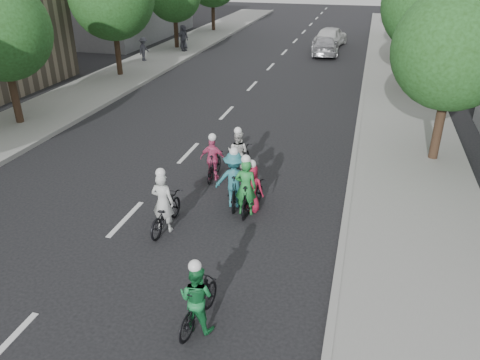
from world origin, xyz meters
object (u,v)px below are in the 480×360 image
at_px(follow_car_lead, 324,46).
at_px(spectator_1, 183,38).
at_px(cyclist_2, 238,156).
at_px(follow_car_trail, 331,36).
at_px(cyclist_5, 214,162).
at_px(cyclist_1, 252,193).
at_px(cyclist_0, 198,301).
at_px(cyclist_3, 235,183).
at_px(cyclist_4, 246,193).
at_px(spectator_0, 144,49).
at_px(spectator_2, 183,37).
at_px(cyclist_6, 165,209).

relative_size(follow_car_lead, spectator_1, 2.47).
relative_size(cyclist_2, follow_car_trail, 0.38).
bearing_deg(cyclist_5, cyclist_1, 133.88).
xyz_separation_m(cyclist_0, cyclist_5, (-1.82, 6.57, -0.02)).
height_order(cyclist_3, cyclist_4, cyclist_3).
height_order(cyclist_0, spectator_0, spectator_0).
distance_m(cyclist_0, spectator_0, 25.23).
bearing_deg(cyclist_2, follow_car_trail, -84.14).
bearing_deg(spectator_1, cyclist_2, -135.22).
xyz_separation_m(cyclist_3, spectator_2, (-10.29, 22.06, 0.28)).
distance_m(cyclist_3, cyclist_5, 1.93).
height_order(cyclist_3, spectator_0, cyclist_3).
height_order(cyclist_5, follow_car_trail, cyclist_5).
relative_size(cyclist_0, spectator_1, 0.95).
bearing_deg(cyclist_1, cyclist_2, -57.97).
bearing_deg(cyclist_0, cyclist_1, -81.57).
bearing_deg(follow_car_lead, cyclist_3, 82.94).
bearing_deg(cyclist_0, cyclist_3, -75.27).
height_order(cyclist_4, cyclist_5, cyclist_4).
bearing_deg(spectator_2, cyclist_2, -139.04).
xyz_separation_m(cyclist_6, spectator_1, (-8.47, 22.89, 0.46)).
distance_m(follow_car_trail, spectator_1, 11.58).
bearing_deg(cyclist_2, cyclist_5, 54.14).
distance_m(follow_car_trail, spectator_0, 14.80).
relative_size(cyclist_1, follow_car_lead, 0.37).
xyz_separation_m(cyclist_1, spectator_2, (-10.85, 22.21, 0.45)).
xyz_separation_m(cyclist_1, cyclist_2, (-1.06, 2.39, 0.03)).
bearing_deg(cyclist_6, follow_car_lead, -92.88).
bearing_deg(cyclist_6, cyclist_5, -94.31).
height_order(follow_car_trail, spectator_2, spectator_2).
xyz_separation_m(cyclist_4, spectator_0, (-11.66, 17.59, 0.28)).
bearing_deg(follow_car_lead, cyclist_0, 84.37).
bearing_deg(cyclist_4, spectator_0, -62.22).
height_order(cyclist_2, cyclist_6, cyclist_6).
relative_size(cyclist_0, spectator_0, 1.12).
distance_m(cyclist_5, follow_car_lead, 21.64).
distance_m(cyclist_0, spectator_1, 28.21).
bearing_deg(cyclist_0, follow_car_lead, -81.80).
xyz_separation_m(cyclist_2, spectator_0, (-10.72, 14.99, 0.33)).
distance_m(cyclist_4, cyclist_6, 2.38).
bearing_deg(cyclist_5, follow_car_lead, -95.10).
distance_m(cyclist_2, follow_car_trail, 24.30).
relative_size(cyclist_4, follow_car_trail, 0.40).
relative_size(cyclist_1, spectator_1, 0.91).
distance_m(cyclist_1, spectator_1, 23.72).
distance_m(cyclist_6, spectator_1, 24.41).
bearing_deg(cyclist_1, spectator_0, -47.80).
relative_size(cyclist_2, cyclist_4, 0.96).
relative_size(cyclist_1, cyclist_6, 0.88).
xyz_separation_m(cyclist_2, cyclist_4, (0.95, -2.59, 0.05)).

